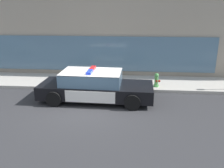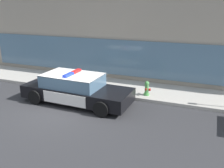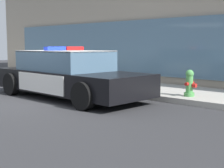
% 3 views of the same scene
% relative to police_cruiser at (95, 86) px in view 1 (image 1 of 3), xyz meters
% --- Properties ---
extents(ground, '(48.00, 48.00, 0.00)m').
position_rel_police_cruiser_xyz_m(ground, '(-0.25, -0.75, -0.68)').
color(ground, '#303033').
extents(sidewalk, '(48.00, 2.65, 0.15)m').
position_rel_police_cruiser_xyz_m(sidewalk, '(-0.25, 2.57, -0.61)').
color(sidewalk, '#B2ADA3').
rests_on(sidewalk, ground).
extents(storefront_building, '(24.92, 8.16, 7.96)m').
position_rel_police_cruiser_xyz_m(storefront_building, '(2.14, 7.98, 3.30)').
color(storefront_building, gray).
rests_on(storefront_building, ground).
extents(police_cruiser, '(5.23, 2.22, 1.49)m').
position_rel_police_cruiser_xyz_m(police_cruiser, '(0.00, 0.00, 0.00)').
color(police_cruiser, black).
rests_on(police_cruiser, ground).
extents(fire_hydrant, '(0.34, 0.39, 0.73)m').
position_rel_police_cruiser_xyz_m(fire_hydrant, '(2.99, 1.78, -0.18)').
color(fire_hydrant, '#4C994C').
rests_on(fire_hydrant, sidewalk).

